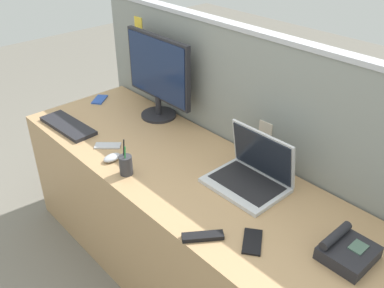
% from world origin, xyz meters
% --- Properties ---
extents(ground_plane, '(10.00, 10.00, 0.00)m').
position_xyz_m(ground_plane, '(0.00, 0.00, 0.00)').
color(ground_plane, slate).
extents(desk, '(2.19, 0.72, 0.75)m').
position_xyz_m(desk, '(0.00, 0.00, 0.37)').
color(desk, tan).
rests_on(desk, ground_plane).
extents(cubicle_divider, '(2.30, 0.08, 1.39)m').
position_xyz_m(cubicle_divider, '(-0.00, 0.40, 0.70)').
color(cubicle_divider, gray).
rests_on(cubicle_divider, ground_plane).
extents(desktop_monitor, '(0.54, 0.22, 0.51)m').
position_xyz_m(desktop_monitor, '(-0.54, 0.27, 1.03)').
color(desktop_monitor, '#232328').
rests_on(desktop_monitor, desk).
extents(laptop, '(0.36, 0.28, 0.26)m').
position_xyz_m(laptop, '(0.31, 0.15, 0.81)').
color(laptop, silver).
rests_on(laptop, desk).
extents(desk_phone, '(0.18, 0.20, 0.09)m').
position_xyz_m(desk_phone, '(0.87, 0.05, 0.78)').
color(desk_phone, '#232328').
rests_on(desk_phone, desk).
extents(keyboard_main, '(0.41, 0.17, 0.02)m').
position_xyz_m(keyboard_main, '(-0.79, -0.23, 0.76)').
color(keyboard_main, '#232328').
rests_on(keyboard_main, desk).
extents(computer_mouse_right_hand, '(0.06, 0.10, 0.03)m').
position_xyz_m(computer_mouse_right_hand, '(-0.31, -0.23, 0.76)').
color(computer_mouse_right_hand, '#B2B5BC').
rests_on(computer_mouse_right_hand, desk).
extents(pen_cup, '(0.07, 0.07, 0.19)m').
position_xyz_m(pen_cup, '(-0.16, -0.25, 0.80)').
color(pen_cup, '#333338').
rests_on(pen_cup, desk).
extents(cell_phone_black_slab, '(0.14, 0.16, 0.01)m').
position_xyz_m(cell_phone_black_slab, '(0.58, -0.15, 0.75)').
color(cell_phone_black_slab, black).
rests_on(cell_phone_black_slab, desk).
extents(cell_phone_blue_case, '(0.14, 0.15, 0.01)m').
position_xyz_m(cell_phone_blue_case, '(-0.99, 0.11, 0.75)').
color(cell_phone_blue_case, blue).
rests_on(cell_phone_blue_case, desk).
extents(cell_phone_silver_slab, '(0.14, 0.14, 0.01)m').
position_xyz_m(cell_phone_silver_slab, '(-0.44, -0.18, 0.75)').
color(cell_phone_silver_slab, '#B7BAC1').
rests_on(cell_phone_silver_slab, desk).
extents(tv_remote, '(0.13, 0.16, 0.02)m').
position_xyz_m(tv_remote, '(0.43, -0.28, 0.76)').
color(tv_remote, black).
rests_on(tv_remote, desk).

